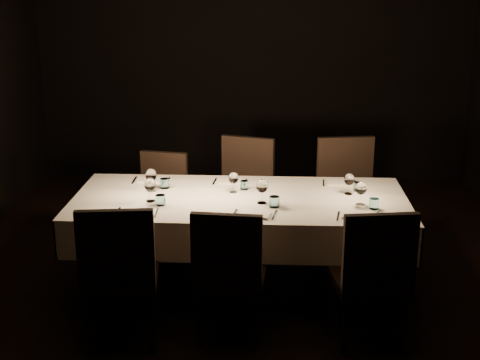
{
  "coord_description": "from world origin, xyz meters",
  "views": [
    {
      "loc": [
        0.24,
        -4.77,
        2.39
      ],
      "look_at": [
        0.0,
        0.0,
        0.9
      ],
      "focal_mm": 50.0,
      "sensor_mm": 36.0,
      "label": 1
    }
  ],
  "objects_px": {
    "chair_near_right": "(373,272)",
    "chair_near_center": "(229,269)",
    "chair_far_left": "(161,197)",
    "chair_far_right": "(348,193)",
    "chair_far_center": "(244,190)",
    "dining_table": "(240,207)",
    "chair_near_left": "(119,270)"
  },
  "relations": [
    {
      "from": "chair_near_left",
      "to": "chair_near_center",
      "type": "distance_m",
      "value": 0.71
    },
    {
      "from": "chair_near_center",
      "to": "chair_far_center",
      "type": "xyz_separation_m",
      "value": [
        0.02,
        1.61,
        0.02
      ]
    },
    {
      "from": "chair_near_center",
      "to": "dining_table",
      "type": "bearing_deg",
      "value": -87.65
    },
    {
      "from": "chair_near_right",
      "to": "chair_near_center",
      "type": "bearing_deg",
      "value": -9.58
    },
    {
      "from": "dining_table",
      "to": "chair_near_right",
      "type": "height_order",
      "value": "chair_near_right"
    },
    {
      "from": "dining_table",
      "to": "chair_far_left",
      "type": "bearing_deg",
      "value": 133.77
    },
    {
      "from": "dining_table",
      "to": "chair_far_right",
      "type": "bearing_deg",
      "value": 39.75
    },
    {
      "from": "chair_near_right",
      "to": "chair_far_center",
      "type": "height_order",
      "value": "chair_far_center"
    },
    {
      "from": "chair_near_left",
      "to": "chair_near_center",
      "type": "relative_size",
      "value": 1.06
    },
    {
      "from": "chair_far_left",
      "to": "chair_near_left",
      "type": "bearing_deg",
      "value": -80.33
    },
    {
      "from": "chair_near_center",
      "to": "chair_near_right",
      "type": "xyz_separation_m",
      "value": [
        0.93,
        -0.02,
        0.01
      ]
    },
    {
      "from": "dining_table",
      "to": "chair_near_center",
      "type": "relative_size",
      "value": 2.65
    },
    {
      "from": "chair_far_center",
      "to": "chair_near_right",
      "type": "bearing_deg",
      "value": -45.09
    },
    {
      "from": "dining_table",
      "to": "chair_near_center",
      "type": "bearing_deg",
      "value": -92.48
    },
    {
      "from": "dining_table",
      "to": "chair_near_left",
      "type": "distance_m",
      "value": 1.14
    },
    {
      "from": "chair_far_right",
      "to": "dining_table",
      "type": "bearing_deg",
      "value": -149.33
    },
    {
      "from": "dining_table",
      "to": "chair_near_left",
      "type": "xyz_separation_m",
      "value": [
        -0.74,
        -0.86,
        -0.14
      ]
    },
    {
      "from": "chair_far_center",
      "to": "chair_far_left",
      "type": "bearing_deg",
      "value": -158.3
    },
    {
      "from": "chair_far_left",
      "to": "chair_far_right",
      "type": "xyz_separation_m",
      "value": [
        1.63,
        -0.02,
        0.07
      ]
    },
    {
      "from": "chair_near_left",
      "to": "chair_near_right",
      "type": "height_order",
      "value": "chair_near_left"
    },
    {
      "from": "dining_table",
      "to": "chair_near_right",
      "type": "distance_m",
      "value": 1.21
    },
    {
      "from": "chair_near_center",
      "to": "chair_near_right",
      "type": "relative_size",
      "value": 0.97
    },
    {
      "from": "dining_table",
      "to": "chair_near_center",
      "type": "distance_m",
      "value": 0.78
    },
    {
      "from": "chair_near_right",
      "to": "chair_far_right",
      "type": "bearing_deg",
      "value": -97.99
    },
    {
      "from": "chair_near_center",
      "to": "chair_far_left",
      "type": "distance_m",
      "value": 1.68
    },
    {
      "from": "chair_near_right",
      "to": "chair_far_right",
      "type": "relative_size",
      "value": 0.95
    },
    {
      "from": "chair_near_center",
      "to": "chair_far_center",
      "type": "distance_m",
      "value": 1.61
    },
    {
      "from": "chair_near_left",
      "to": "chair_far_right",
      "type": "bearing_deg",
      "value": -142.38
    },
    {
      "from": "chair_near_left",
      "to": "chair_far_center",
      "type": "height_order",
      "value": "chair_near_left"
    },
    {
      "from": "chair_near_center",
      "to": "chair_far_right",
      "type": "relative_size",
      "value": 0.92
    },
    {
      "from": "chair_far_left",
      "to": "chair_far_center",
      "type": "distance_m",
      "value": 0.73
    },
    {
      "from": "chair_near_center",
      "to": "chair_near_right",
      "type": "height_order",
      "value": "chair_near_right"
    }
  ]
}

